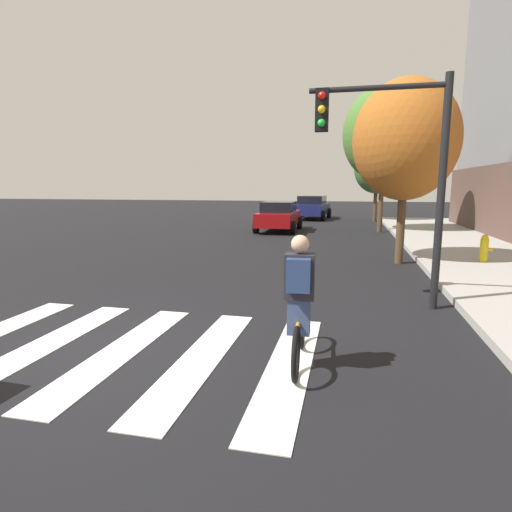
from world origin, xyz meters
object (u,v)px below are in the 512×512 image
(sedan_mid, at_px, (279,216))
(sedan_far, at_px, (312,207))
(fire_hydrant, at_px, (484,248))
(street_tree_near, at_px, (406,140))
(street_tree_far, at_px, (377,168))
(traffic_light_near, at_px, (395,153))
(cyclist, at_px, (299,302))
(street_tree_mid, at_px, (384,134))

(sedan_mid, height_order, sedan_far, sedan_far)
(fire_hydrant, relative_size, street_tree_near, 0.15)
(street_tree_near, xyz_separation_m, street_tree_far, (0.13, 15.36, -0.11))
(traffic_light_near, height_order, street_tree_far, street_tree_far)
(sedan_mid, bearing_deg, sedan_far, 83.43)
(sedan_mid, distance_m, cyclist, 16.28)
(cyclist, xyz_separation_m, street_tree_far, (2.17, 23.16, 2.60))
(sedan_far, bearing_deg, traffic_light_near, -81.12)
(fire_hydrant, bearing_deg, street_tree_far, 97.94)
(sedan_mid, relative_size, fire_hydrant, 5.55)
(sedan_far, relative_size, street_tree_mid, 0.69)
(street_tree_mid, bearing_deg, street_tree_near, -90.06)
(street_tree_mid, bearing_deg, fire_hydrant, -75.57)
(street_tree_far, bearing_deg, sedan_mid, -125.59)
(traffic_light_near, xyz_separation_m, street_tree_far, (0.84, 20.07, 0.58))
(traffic_light_near, xyz_separation_m, fire_hydrant, (2.99, 4.65, -2.33))
(street_tree_near, bearing_deg, sedan_mid, 121.32)
(sedan_far, distance_m, cyclist, 24.42)
(cyclist, relative_size, street_tree_far, 0.34)
(street_tree_far, bearing_deg, cyclist, -95.36)
(sedan_mid, distance_m, street_tree_near, 10.00)
(fire_hydrant, height_order, street_tree_far, street_tree_far)
(fire_hydrant, height_order, street_tree_near, street_tree_near)
(sedan_mid, distance_m, street_tree_far, 9.19)
(sedan_far, relative_size, cyclist, 2.81)
(sedan_mid, relative_size, street_tree_far, 0.85)
(traffic_light_near, xyz_separation_m, street_tree_mid, (0.72, 13.46, 1.87))
(sedan_far, distance_m, street_tree_near, 17.24)
(street_tree_far, bearing_deg, street_tree_near, -90.47)
(sedan_mid, xyz_separation_m, sedan_far, (0.96, 8.33, 0.06))
(sedan_mid, relative_size, street_tree_near, 0.82)
(traffic_light_near, relative_size, fire_hydrant, 5.38)
(traffic_light_near, bearing_deg, street_tree_near, 81.39)
(cyclist, relative_size, street_tree_near, 0.32)
(street_tree_near, bearing_deg, sedan_far, 103.71)
(street_tree_mid, xyz_separation_m, street_tree_far, (0.12, 6.61, -1.29))
(sedan_far, distance_m, street_tree_mid, 9.60)
(sedan_mid, distance_m, sedan_far, 8.39)
(traffic_light_near, distance_m, fire_hydrant, 6.00)
(cyclist, height_order, street_tree_mid, street_tree_mid)
(sedan_far, distance_m, fire_hydrant, 17.75)
(sedan_mid, xyz_separation_m, street_tree_near, (4.99, -8.21, 2.78))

